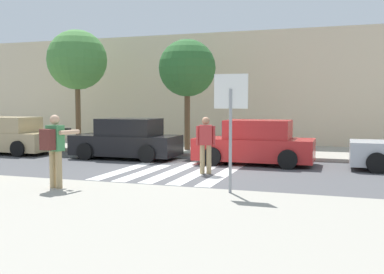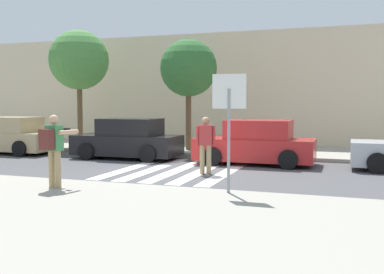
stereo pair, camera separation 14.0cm
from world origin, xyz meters
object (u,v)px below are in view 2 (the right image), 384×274
at_px(parked_car_tan, 10,136).
at_px(street_tree_center, 188,68).
at_px(photographer_with_backpack, 53,145).
at_px(pedestrian_crossing, 206,142).
at_px(street_tree_west, 79,60).
at_px(stop_sign, 229,106).
at_px(parked_car_red, 256,144).
at_px(parked_car_black, 128,140).

bearing_deg(parked_car_tan, street_tree_center, 20.44).
height_order(photographer_with_backpack, pedestrian_crossing, photographer_with_backpack).
bearing_deg(pedestrian_crossing, parked_car_tan, 164.72).
bearing_deg(parked_car_tan, pedestrian_crossing, -15.28).
height_order(parked_car_tan, street_tree_west, street_tree_west).
relative_size(stop_sign, pedestrian_crossing, 1.53).
bearing_deg(parked_car_red, photographer_with_backpack, -117.89).
relative_size(street_tree_west, street_tree_center, 1.14).
bearing_deg(parked_car_red, street_tree_center, 142.23).
height_order(parked_car_red, street_tree_center, street_tree_center).
bearing_deg(parked_car_black, parked_car_tan, -180.00).
xyz_separation_m(pedestrian_crossing, street_tree_center, (-2.42, 5.27, 2.63)).
relative_size(parked_car_tan, parked_car_black, 1.00).
xyz_separation_m(parked_car_red, street_tree_center, (-3.43, 2.66, 2.88)).
distance_m(parked_car_black, parked_car_red, 4.96).
xyz_separation_m(photographer_with_backpack, parked_car_black, (-1.46, 6.62, -0.44)).
relative_size(photographer_with_backpack, pedestrian_crossing, 1.00).
xyz_separation_m(pedestrian_crossing, parked_car_tan, (-9.55, 2.61, -0.25)).
bearing_deg(stop_sign, parked_car_black, 133.36).
bearing_deg(stop_sign, parked_car_red, 95.20).
height_order(pedestrian_crossing, parked_car_tan, pedestrian_crossing).
xyz_separation_m(stop_sign, street_tree_west, (-9.34, 8.46, 2.05)).
xyz_separation_m(stop_sign, pedestrian_crossing, (-1.54, 3.21, -1.09)).
bearing_deg(parked_car_red, parked_car_black, 180.00).
bearing_deg(parked_car_black, pedestrian_crossing, -33.46).
xyz_separation_m(parked_car_tan, street_tree_center, (7.14, 2.66, 2.88)).
bearing_deg(street_tree_west, street_tree_center, 0.13).
bearing_deg(street_tree_west, parked_car_black, -34.54).
xyz_separation_m(parked_car_tan, parked_car_red, (10.57, 0.00, 0.00)).
height_order(parked_car_tan, parked_car_black, same).
relative_size(parked_car_tan, parked_car_red, 1.00).
relative_size(parked_car_black, street_tree_west, 0.76).
relative_size(parked_car_red, street_tree_center, 0.87).
distance_m(stop_sign, street_tree_west, 12.77).
xyz_separation_m(stop_sign, parked_car_red, (-0.53, 5.82, -1.34)).
xyz_separation_m(stop_sign, street_tree_center, (-3.96, 8.48, 1.54)).
relative_size(photographer_with_backpack, parked_car_red, 0.42).
height_order(photographer_with_backpack, parked_car_tan, photographer_with_backpack).
bearing_deg(parked_car_tan, stop_sign, -27.66).
xyz_separation_m(stop_sign, parked_car_tan, (-11.10, 5.82, -1.34)).
relative_size(pedestrian_crossing, parked_car_red, 0.42).
relative_size(parked_car_red, street_tree_west, 0.76).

